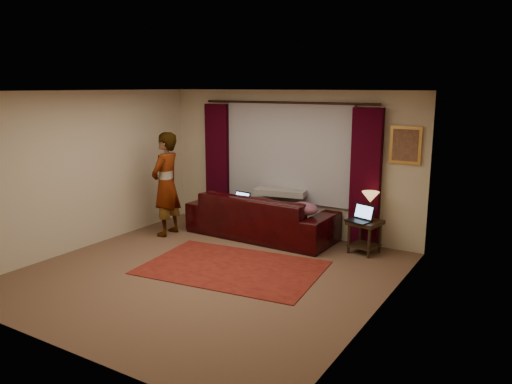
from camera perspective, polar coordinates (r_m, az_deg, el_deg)
floor at (r=7.38m, az=-5.59°, el=-9.24°), size 5.00×5.00×0.01m
ceiling at (r=6.88m, az=-6.04°, el=11.41°), size 5.00×5.00×0.02m
wall_back at (r=9.10m, az=3.73°, el=3.37°), size 5.00×0.02×2.60m
wall_front at (r=5.30m, az=-22.34°, el=-3.84°), size 5.00×0.02×2.60m
wall_left at (r=8.74m, az=-19.02°, el=2.37°), size 0.02×5.00×2.60m
wall_right at (r=5.89m, az=14.01°, el=-1.76°), size 0.02×5.00×2.60m
sheer_curtain at (r=9.02m, az=3.57°, el=4.58°), size 2.50×0.05×1.80m
drape_left at (r=9.81m, az=-4.37°, el=3.28°), size 0.50×0.14×2.30m
drape_right at (r=8.44m, az=12.42°, el=1.60°), size 0.50×0.14×2.30m
curtain_rod at (r=8.91m, az=3.49°, el=10.17°), size 0.04×0.04×3.40m
picture_frame at (r=8.26m, az=16.73°, el=5.16°), size 0.50×0.04×0.60m
sofa at (r=8.92m, az=0.60°, el=-1.77°), size 2.70×1.21×1.08m
throw_blanket at (r=8.92m, az=2.88°, el=1.79°), size 0.98×0.53×0.11m
clothing_pile at (r=8.37m, az=5.43°, el=-1.97°), size 0.60×0.52×0.22m
laptop_sofa at (r=8.96m, az=-2.08°, el=-0.90°), size 0.38×0.41×0.25m
area_rug at (r=7.55m, az=-2.72°, el=-8.62°), size 2.78×2.02×0.01m
end_table at (r=8.30m, az=12.29°, el=-5.02°), size 0.55×0.55×0.55m
tiffany_lamp at (r=8.26m, az=12.90°, el=-1.53°), size 0.37×0.37×0.46m
laptop_table at (r=8.10m, az=11.65°, el=-2.43°), size 0.48×0.50×0.27m
person at (r=9.10m, az=-10.24°, el=0.88°), size 0.61×0.61×1.87m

